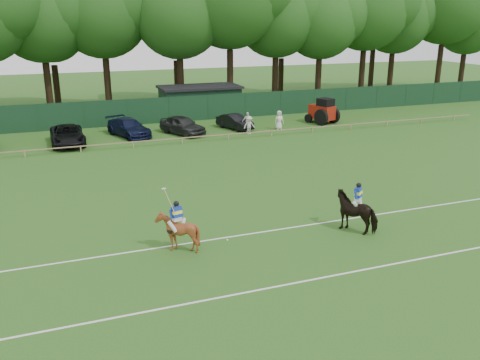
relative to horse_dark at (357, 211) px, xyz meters
name	(u,v)px	position (x,y,z in m)	size (l,w,h in m)	color
ground	(252,225)	(-4.55, 2.30, -0.95)	(160.00, 160.00, 0.00)	#1E4C14
horse_dark	(357,211)	(0.00, 0.00, 0.00)	(1.02, 2.24, 1.89)	black
horse_chestnut	(177,232)	(-8.67, 0.78, -0.06)	(1.44, 1.61, 1.78)	brown
suv_black	(67,135)	(-12.35, 23.15, -0.17)	(2.57, 5.56, 1.55)	black
sedan_navy	(129,128)	(-7.22, 24.54, -0.19)	(2.12, 5.21, 1.51)	#111635
hatch_grey	(182,125)	(-2.66, 23.64, -0.13)	(1.93, 4.79, 1.63)	#2B2B2D
estate_black	(235,122)	(2.44, 24.15, -0.28)	(1.42, 4.07, 1.34)	black
spectator_left	(249,125)	(2.87, 21.59, -0.14)	(1.04, 0.60, 1.61)	beige
spectator_mid	(247,122)	(3.16, 22.78, -0.07)	(1.03, 0.43, 1.76)	silver
spectator_right	(279,120)	(6.20, 22.54, -0.08)	(0.85, 0.55, 1.74)	silver
rider_dark	(358,196)	(0.01, -0.01, 0.81)	(0.82, 0.69, 1.41)	silver
rider_chestnut	(177,215)	(-8.67, 0.77, 0.73)	(0.97, 0.50, 2.05)	silver
polo_ball	(227,240)	(-6.31, 0.92, -0.90)	(0.09, 0.09, 0.09)	silver
pitch_lines	(281,254)	(-4.55, -1.20, -0.94)	(60.00, 5.10, 0.01)	silver
pitch_rail	(170,139)	(-4.55, 20.30, -0.50)	(62.10, 0.10, 0.50)	#997F5B
perimeter_fence	(149,111)	(-4.55, 29.30, 0.30)	(92.08, 0.08, 2.50)	#14351E
utility_shed	(200,100)	(1.45, 32.30, 0.59)	(8.40, 4.40, 3.04)	#14331E
tree_row	(154,109)	(-2.55, 37.30, -0.95)	(96.00, 12.00, 21.00)	#26561C
tractor	(323,111)	(11.39, 23.64, 0.21)	(2.77, 3.38, 2.45)	maroon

